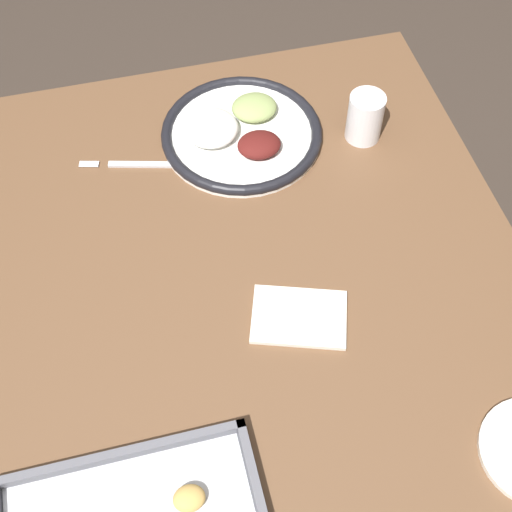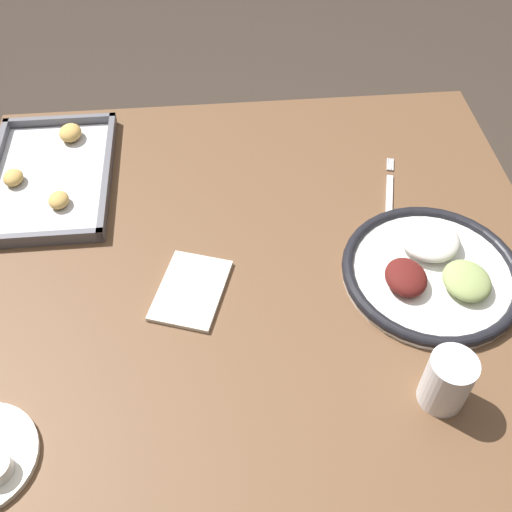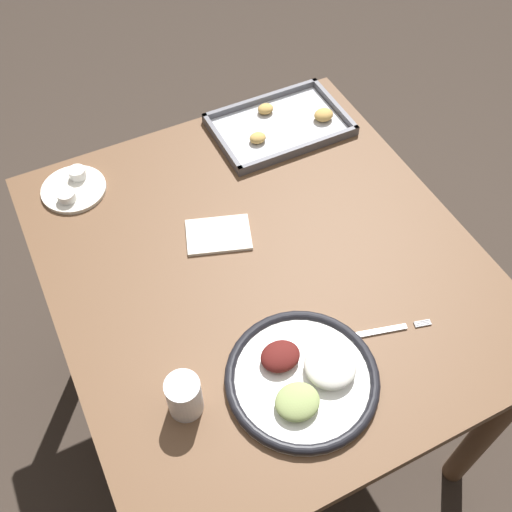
{
  "view_description": "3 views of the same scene",
  "coord_description": "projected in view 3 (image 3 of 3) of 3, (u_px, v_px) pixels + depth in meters",
  "views": [
    {
      "loc": [
        0.14,
        0.63,
        1.71
      ],
      "look_at": [
        -0.02,
        0.0,
        0.78
      ],
      "focal_mm": 50.0,
      "sensor_mm": 36.0,
      "label": 1
    },
    {
      "loc": [
        -0.67,
        0.06,
        1.53
      ],
      "look_at": [
        -0.02,
        0.0,
        0.78
      ],
      "focal_mm": 42.0,
      "sensor_mm": 36.0,
      "label": 2
    },
    {
      "loc": [
        -0.37,
        -0.7,
        1.82
      ],
      "look_at": [
        -0.02,
        0.0,
        0.78
      ],
      "focal_mm": 42.0,
      "sensor_mm": 36.0,
      "label": 3
    }
  ],
  "objects": [
    {
      "name": "napkin",
      "position": [
        218.0,
        235.0,
        1.37
      ],
      "size": [
        0.17,
        0.14,
        0.01
      ],
      "color": "silver",
      "rests_on": "dining_table"
    },
    {
      "name": "baking_tray",
      "position": [
        281.0,
        125.0,
        1.58
      ],
      "size": [
        0.35,
        0.23,
        0.04
      ],
      "color": "#595960",
      "rests_on": "dining_table"
    },
    {
      "name": "dining_table",
      "position": [
        263.0,
        290.0,
        1.42
      ],
      "size": [
        0.92,
        1.02,
        0.75
      ],
      "color": "brown",
      "rests_on": "ground_plane"
    },
    {
      "name": "dinner_plate",
      "position": [
        304.0,
        377.0,
        1.14
      ],
      "size": [
        0.3,
        0.3,
        0.05
      ],
      "color": "white",
      "rests_on": "dining_table"
    },
    {
      "name": "drinking_cup",
      "position": [
        184.0,
        396.0,
        1.08
      ],
      "size": [
        0.07,
        0.07,
        0.09
      ],
      "color": "white",
      "rests_on": "dining_table"
    },
    {
      "name": "saucer_plate",
      "position": [
        73.0,
        188.0,
        1.45
      ],
      "size": [
        0.16,
        0.16,
        0.03
      ],
      "color": "white",
      "rests_on": "dining_table"
    },
    {
      "name": "fork",
      "position": [
        375.0,
        332.0,
        1.21
      ],
      "size": [
        0.21,
        0.07,
        0.0
      ],
      "rotation": [
        0.0,
        0.0,
        -0.26
      ],
      "color": "silver",
      "rests_on": "dining_table"
    },
    {
      "name": "ground_plane",
      "position": [
        261.0,
        400.0,
        1.93
      ],
      "size": [
        8.0,
        8.0,
        0.0
      ],
      "primitive_type": "plane",
      "color": "#382D26"
    }
  ]
}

